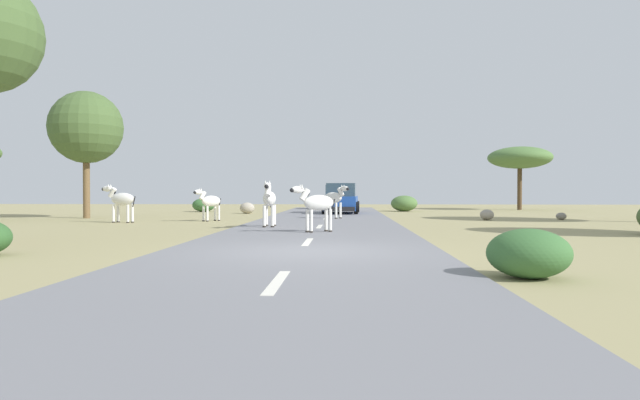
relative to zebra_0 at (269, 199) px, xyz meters
The scene contains 18 objects.
ground_plane 8.10m from the zebra_0, 76.00° to the right, with size 90.00×90.00×0.00m, color #998E60.
road 8.06m from the zebra_0, 77.14° to the right, with size 6.00×64.00×0.05m, color slate.
lane_markings 9.03m from the zebra_0, 78.56° to the right, with size 0.16×56.00×0.01m.
zebra_0 is the anchor object (origin of this frame).
zebra_1 6.64m from the zebra_0, 70.79° to the left, with size 1.32×1.35×1.58m.
zebra_2 7.38m from the zebra_0, 154.86° to the left, with size 1.67×0.77×1.62m.
zebra_3 3.06m from the zebra_0, 53.62° to the right, with size 1.42×1.03×1.49m.
zebra_4 5.52m from the zebra_0, 126.21° to the left, with size 1.07×1.36×1.46m.
car_0 12.91m from the zebra_0, 79.01° to the left, with size 2.18×4.42×1.74m.
car_1 20.71m from the zebra_0, 84.22° to the left, with size 2.05×4.36×1.74m.
tree_0 25.59m from the zebra_0, 53.43° to the left, with size 4.48×4.48×4.52m.
tree_1 12.55m from the zebra_0, 145.48° to the left, with size 3.51×3.51×6.20m.
bush_1 16.96m from the zebra_0, 112.51° to the left, with size 1.46×1.31×0.87m, color #386633.
bush_2 12.27m from the zebra_0, 63.57° to the right, with size 1.24×1.12×0.74m, color #386633.
bush_3 18.25m from the zebra_0, 68.88° to the left, with size 1.75×1.57×1.05m, color #4C7038.
rock_0 10.92m from the zebra_0, 32.91° to the left, with size 0.62×0.61×0.49m, color gray.
rock_1 13.22m from the zebra_0, 103.70° to the left, with size 0.87×0.69×0.66m, color #A89E8C.
rock_2 14.19m from the zebra_0, 26.78° to the left, with size 0.47×0.40×0.34m, color gray.
Camera 1 is at (0.78, -11.43, 1.29)m, focal length 30.62 mm.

